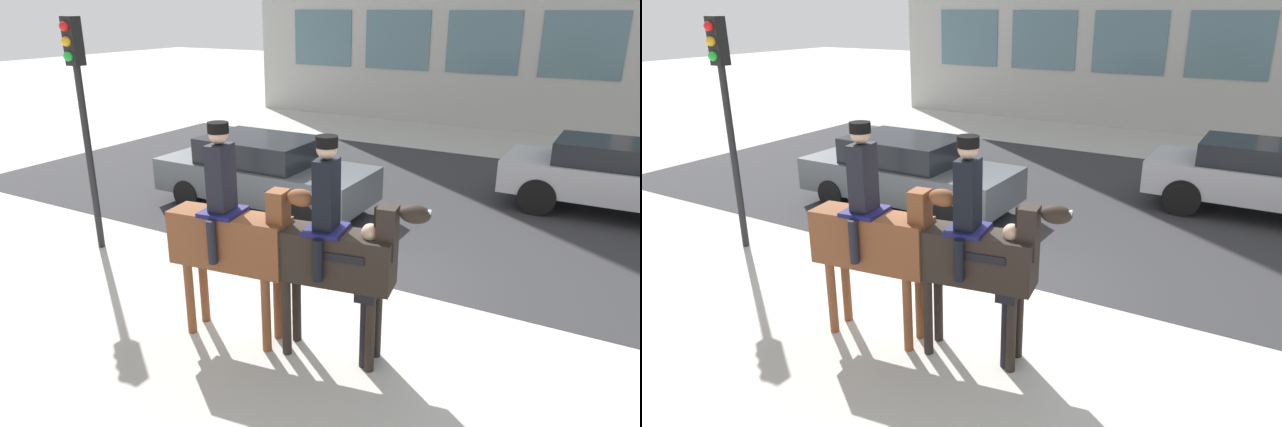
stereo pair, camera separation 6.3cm
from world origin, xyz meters
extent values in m
plane|color=#B2AFA8|center=(0.00, 0.00, 0.00)|extent=(80.00, 80.00, 0.00)
cube|color=#2D2D30|center=(0.00, 4.75, 0.00)|extent=(20.30, 8.50, 0.01)
cube|color=slate|center=(-7.44, 12.83, 2.80)|extent=(2.38, 0.02, 1.97)
cube|color=slate|center=(-4.46, 12.83, 2.80)|extent=(2.38, 0.02, 1.97)
cube|color=slate|center=(-1.49, 12.83, 2.80)|extent=(2.38, 0.02, 1.97)
cube|color=slate|center=(1.49, 12.83, 2.80)|extent=(2.38, 0.02, 1.97)
cube|color=brown|center=(-0.59, -1.61, 1.28)|extent=(1.51, 0.62, 0.65)
cylinder|color=brown|center=(-0.08, -1.39, 0.48)|extent=(0.11, 0.11, 0.95)
cylinder|color=brown|center=(-0.04, -1.70, 0.48)|extent=(0.11, 0.11, 0.95)
cylinder|color=brown|center=(-1.13, -1.53, 0.48)|extent=(0.11, 0.11, 0.95)
cylinder|color=brown|center=(-1.09, -1.83, 0.48)|extent=(0.11, 0.11, 0.95)
cube|color=brown|center=(0.06, -1.53, 1.67)|extent=(0.23, 0.26, 0.59)
cube|color=black|center=(-0.06, -1.55, 1.69)|extent=(0.05, 0.08, 0.53)
ellipsoid|color=brown|center=(0.33, -1.50, 1.92)|extent=(0.35, 0.24, 0.20)
cube|color=silver|center=(0.43, -1.49, 1.94)|extent=(0.12, 0.06, 0.08)
cylinder|color=black|center=(-1.35, -1.71, 1.17)|extent=(0.09, 0.09, 0.55)
cube|color=#14144C|center=(-0.66, -1.62, 1.62)|extent=(0.50, 0.53, 0.05)
cube|color=black|center=(-0.66, -1.62, 2.04)|extent=(0.26, 0.34, 0.77)
sphere|color=#D1A889|center=(-0.66, -1.62, 2.53)|extent=(0.22, 0.22, 0.22)
cylinder|color=black|center=(-0.66, -1.62, 2.61)|extent=(0.24, 0.24, 0.12)
cylinder|color=black|center=(-0.69, -1.35, 1.34)|extent=(0.11, 0.11, 0.52)
cylinder|color=black|center=(-0.63, -1.89, 1.34)|extent=(0.11, 0.11, 0.52)
cube|color=black|center=(0.67, -1.40, 1.26)|extent=(1.44, 0.66, 0.59)
cylinder|color=black|center=(1.14, -1.17, 0.48)|extent=(0.11, 0.11, 0.96)
cylinder|color=black|center=(1.19, -1.47, 0.48)|extent=(0.11, 0.11, 0.96)
cylinder|color=black|center=(0.15, -1.33, 0.48)|extent=(0.11, 0.11, 0.96)
cylinder|color=black|center=(0.20, -1.64, 0.48)|extent=(0.11, 0.11, 0.96)
cube|color=black|center=(1.27, -1.30, 1.63)|extent=(0.24, 0.27, 0.57)
cube|color=black|center=(1.15, -1.32, 1.65)|extent=(0.05, 0.08, 0.51)
ellipsoid|color=black|center=(1.55, -1.26, 1.87)|extent=(0.36, 0.25, 0.20)
cube|color=silver|center=(1.65, -1.24, 1.89)|extent=(0.13, 0.07, 0.08)
cylinder|color=black|center=(-0.06, -1.52, 1.15)|extent=(0.09, 0.09, 0.55)
cube|color=#14144C|center=(0.60, -1.41, 1.58)|extent=(0.49, 0.54, 0.05)
cube|color=black|center=(0.60, -1.41, 1.99)|extent=(0.27, 0.35, 0.76)
sphere|color=#D1A889|center=(0.60, -1.41, 2.48)|extent=(0.22, 0.22, 0.22)
cylinder|color=black|center=(0.60, -1.41, 2.55)|extent=(0.24, 0.24, 0.12)
cylinder|color=black|center=(0.56, -1.15, 1.32)|extent=(0.11, 0.11, 0.47)
cylinder|color=black|center=(0.64, -1.68, 1.32)|extent=(0.11, 0.11, 0.47)
cylinder|color=black|center=(1.11, -1.42, 0.43)|extent=(0.13, 0.13, 0.86)
cylinder|color=black|center=(1.08, -1.26, 0.43)|extent=(0.13, 0.13, 0.86)
cube|color=black|center=(1.10, -1.34, 1.18)|extent=(0.28, 0.43, 0.65)
sphere|color=#D1A889|center=(1.10, -1.34, 1.61)|extent=(0.20, 0.20, 0.20)
cube|color=black|center=(0.85, -1.56, 1.36)|extent=(0.56, 0.18, 0.09)
cone|color=orange|center=(0.51, -1.62, 1.36)|extent=(0.18, 0.07, 0.04)
cube|color=#51565B|center=(-2.99, 2.55, 0.63)|extent=(4.38, 1.74, 0.65)
cube|color=black|center=(-3.10, 2.55, 1.20)|extent=(2.19, 1.53, 0.50)
cylinder|color=black|center=(-1.63, 1.75, 0.30)|extent=(0.60, 0.21, 0.60)
cylinder|color=black|center=(-1.63, 3.35, 0.30)|extent=(0.60, 0.21, 0.60)
cylinder|color=black|center=(-4.35, 1.75, 0.30)|extent=(0.60, 0.21, 0.60)
cylinder|color=black|center=(-4.35, 3.35, 0.30)|extent=(0.60, 0.21, 0.60)
cube|color=#B7B7BC|center=(3.17, 5.64, 0.69)|extent=(4.21, 1.71, 0.64)
cube|color=black|center=(3.07, 5.64, 1.22)|extent=(2.11, 1.50, 0.43)
cylinder|color=black|center=(1.87, 4.85, 0.37)|extent=(0.73, 0.21, 0.73)
cylinder|color=black|center=(1.87, 6.42, 0.37)|extent=(0.73, 0.21, 0.73)
cylinder|color=black|center=(-4.30, -0.51, 1.51)|extent=(0.11, 0.11, 3.02)
cube|color=black|center=(-4.30, -0.51, 3.38)|extent=(0.24, 0.19, 0.72)
sphere|color=red|center=(-4.30, -0.63, 3.60)|extent=(0.15, 0.15, 0.15)
sphere|color=orange|center=(-4.30, -0.63, 3.38)|extent=(0.15, 0.15, 0.15)
sphere|color=green|center=(-4.30, -0.63, 3.17)|extent=(0.15, 0.15, 0.15)
camera|label=1|loc=(3.40, -6.49, 3.85)|focal=32.00mm
camera|label=2|loc=(3.45, -6.46, 3.85)|focal=32.00mm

